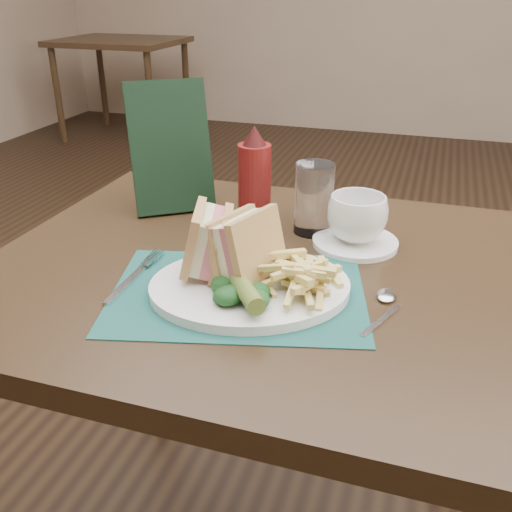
{
  "coord_description": "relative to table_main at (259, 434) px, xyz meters",
  "views": [
    {
      "loc": [
        0.25,
        -1.3,
        1.18
      ],
      "look_at": [
        0.01,
        -0.57,
        0.8
      ],
      "focal_mm": 40.0,
      "sensor_mm": 36.0,
      "label": 1
    }
  ],
  "objects": [
    {
      "name": "floor",
      "position": [
        0.0,
        0.5,
        -0.38
      ],
      "size": [
        7.0,
        7.0,
        0.0
      ],
      "primitive_type": "plane",
      "color": "black",
      "rests_on": "ground"
    },
    {
      "name": "wall_back",
      "position": [
        0.0,
        4.0,
        -0.38
      ],
      "size": [
        6.0,
        0.0,
        6.0
      ],
      "primitive_type": "plane",
      "rotation": [
        1.57,
        0.0,
        0.0
      ],
      "color": "gray",
      "rests_on": "ground"
    },
    {
      "name": "table_main",
      "position": [
        0.0,
        0.0,
        0.0
      ],
      "size": [
        0.9,
        0.75,
        0.75
      ],
      "primitive_type": null,
      "color": "black",
      "rests_on": "ground"
    },
    {
      "name": "table_bg_left",
      "position": [
        -2.14,
        3.25,
        0.0
      ],
      "size": [
        0.9,
        0.75,
        0.75
      ],
      "primitive_type": null,
      "color": "black",
      "rests_on": "ground"
    },
    {
      "name": "placemat",
      "position": [
        -0.0,
        -0.11,
        0.38
      ],
      "size": [
        0.43,
        0.35,
        0.0
      ],
      "primitive_type": "cube",
      "rotation": [
        0.0,
        0.0,
        0.25
      ],
      "color": "#174C47",
      "rests_on": "table_main"
    },
    {
      "name": "plate",
      "position": [
        0.01,
        -0.1,
        0.38
      ],
      "size": [
        0.37,
        0.33,
        0.01
      ],
      "primitive_type": null,
      "rotation": [
        0.0,
        0.0,
        0.38
      ],
      "color": "white",
      "rests_on": "placemat"
    },
    {
      "name": "sandwich_half_a",
      "position": [
        -0.08,
        -0.09,
        0.44
      ],
      "size": [
        0.1,
        0.12,
        0.11
      ],
      "primitive_type": null,
      "rotation": [
        0.0,
        0.24,
        0.3
      ],
      "color": "tan",
      "rests_on": "plate"
    },
    {
      "name": "sandwich_half_b",
      "position": [
        -0.01,
        -0.08,
        0.45
      ],
      "size": [
        0.11,
        0.13,
        0.11
      ],
      "primitive_type": null,
      "rotation": [
        0.0,
        -0.24,
        -0.35
      ],
      "color": "tan",
      "rests_on": "plate"
    },
    {
      "name": "kale_garnish",
      "position": [
        0.02,
        -0.15,
        0.41
      ],
      "size": [
        0.11,
        0.08,
        0.03
      ],
      "primitive_type": null,
      "color": "#143718",
      "rests_on": "plate"
    },
    {
      "name": "pickle_spear",
      "position": [
        0.02,
        -0.15,
        0.41
      ],
      "size": [
        0.09,
        0.11,
        0.03
      ],
      "primitive_type": "cylinder",
      "rotation": [
        1.54,
        0.0,
        0.63
      ],
      "color": "#536827",
      "rests_on": "plate"
    },
    {
      "name": "fries_pile",
      "position": [
        0.08,
        -0.09,
        0.42
      ],
      "size": [
        0.18,
        0.2,
        0.05
      ],
      "primitive_type": null,
      "color": "#DFC96F",
      "rests_on": "plate"
    },
    {
      "name": "fork",
      "position": [
        -0.17,
        -0.11,
        0.38
      ],
      "size": [
        0.04,
        0.17,
        0.01
      ],
      "primitive_type": null,
      "rotation": [
        0.0,
        0.0,
        0.03
      ],
      "color": "silver",
      "rests_on": "placemat"
    },
    {
      "name": "spoon",
      "position": [
        0.21,
        -0.1,
        0.38
      ],
      "size": [
        0.09,
        0.15,
        0.01
      ],
      "primitive_type": null,
      "rotation": [
        0.0,
        0.0,
        -0.39
      ],
      "color": "silver",
      "rests_on": "table_main"
    },
    {
      "name": "saucer",
      "position": [
        0.14,
        0.12,
        0.38
      ],
      "size": [
        0.17,
        0.17,
        0.01
      ],
      "primitive_type": "cylinder",
      "rotation": [
        0.0,
        0.0,
        -0.17
      ],
      "color": "white",
      "rests_on": "table_main"
    },
    {
      "name": "coffee_cup",
      "position": [
        0.14,
        0.12,
        0.43
      ],
      "size": [
        0.15,
        0.15,
        0.08
      ],
      "primitive_type": "imported",
      "rotation": [
        0.0,
        0.0,
        0.76
      ],
      "color": "white",
      "rests_on": "saucer"
    },
    {
      "name": "drinking_glass",
      "position": [
        0.05,
        0.15,
        0.44
      ],
      "size": [
        0.08,
        0.08,
        0.13
      ],
      "primitive_type": "cylinder",
      "rotation": [
        0.0,
        0.0,
        -0.08
      ],
      "color": "white",
      "rests_on": "table_main"
    },
    {
      "name": "ketchup_bottle",
      "position": [
        -0.06,
        0.17,
        0.47
      ],
      "size": [
        0.07,
        0.07,
        0.19
      ],
      "primitive_type": null,
      "rotation": [
        0.0,
        0.0,
        0.08
      ],
      "color": "maroon",
      "rests_on": "table_main"
    },
    {
      "name": "check_presenter",
      "position": [
        -0.24,
        0.19,
        0.5
      ],
      "size": [
        0.18,
        0.17,
        0.25
      ],
      "primitive_type": "cube",
      "rotation": [
        -0.31,
        0.0,
        0.6
      ],
      "color": "black",
      "rests_on": "table_main"
    }
  ]
}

